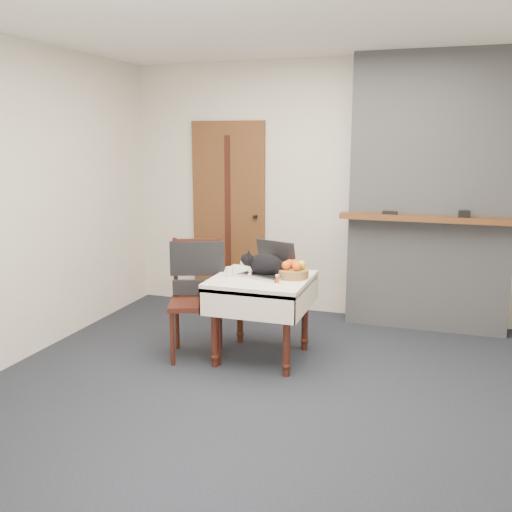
# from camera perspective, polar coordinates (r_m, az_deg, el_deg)

# --- Properties ---
(ground) EXTENTS (4.50, 4.50, 0.00)m
(ground) POSITION_cam_1_polar(r_m,az_deg,el_deg) (4.32, 2.98, -13.21)
(ground) COLOR black
(ground) RESTS_ON ground
(room_shell) EXTENTS (4.52, 4.01, 2.61)m
(room_shell) POSITION_cam_1_polar(r_m,az_deg,el_deg) (4.37, 4.88, 10.92)
(room_shell) COLOR beige
(room_shell) RESTS_ON ground
(door) EXTENTS (0.82, 0.10, 2.00)m
(door) POSITION_cam_1_polar(r_m,az_deg,el_deg) (6.23, -2.75, 4.14)
(door) COLOR brown
(door) RESTS_ON ground
(chimney) EXTENTS (1.62, 0.48, 2.60)m
(chimney) POSITION_cam_1_polar(r_m,az_deg,el_deg) (5.66, 17.10, 5.90)
(chimney) COLOR gray
(chimney) RESTS_ON ground
(side_table) EXTENTS (0.78, 0.78, 0.70)m
(side_table) POSITION_cam_1_polar(r_m,az_deg,el_deg) (4.71, 0.55, -3.47)
(side_table) COLOR #37160F
(side_table) RESTS_ON ground
(laptop) EXTENTS (0.46, 0.43, 0.28)m
(laptop) POSITION_cam_1_polar(r_m,az_deg,el_deg) (4.74, 1.39, -1.10)
(laptop) COLOR #B7B7BC
(laptop) RESTS_ON side_table
(cat) EXTENTS (0.46, 0.24, 0.22)m
(cat) POSITION_cam_1_polar(r_m,az_deg,el_deg) (4.69, 1.03, -0.94)
(cat) COLOR black
(cat) RESTS_ON side_table
(cream_jar) EXTENTS (0.07, 0.07, 0.08)m
(cream_jar) POSITION_cam_1_polar(r_m,az_deg,el_deg) (4.71, -2.66, -1.58)
(cream_jar) COLOR silver
(cream_jar) RESTS_ON side_table
(pill_bottle) EXTENTS (0.03, 0.03, 0.07)m
(pill_bottle) POSITION_cam_1_polar(r_m,az_deg,el_deg) (4.50, 2.15, -2.28)
(pill_bottle) COLOR #B33D16
(pill_bottle) RESTS_ON side_table
(fruit_basket) EXTENTS (0.25, 0.25, 0.14)m
(fruit_basket) POSITION_cam_1_polar(r_m,az_deg,el_deg) (4.67, 3.75, -1.48)
(fruit_basket) COLOR #96653C
(fruit_basket) RESTS_ON side_table
(desk_clutter) EXTENTS (0.16, 0.02, 0.01)m
(desk_clutter) POSITION_cam_1_polar(r_m,az_deg,el_deg) (4.72, 2.40, -1.98)
(desk_clutter) COLOR black
(desk_clutter) RESTS_ON side_table
(chair) EXTENTS (0.57, 0.56, 0.99)m
(chair) POSITION_cam_1_polar(r_m,az_deg,el_deg) (4.85, -5.93, -2.52)
(chair) COLOR #37160F
(chair) RESTS_ON ground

